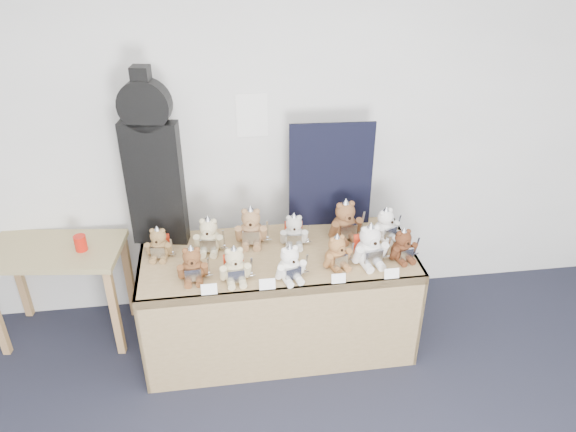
{
  "coord_description": "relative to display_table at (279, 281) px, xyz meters",
  "views": [
    {
      "loc": [
        -0.02,
        -1.06,
        2.8
      ],
      "look_at": [
        0.37,
        1.84,
        1.09
      ],
      "focal_mm": 35.0,
      "sensor_mm": 36.0,
      "label": 1
    }
  ],
  "objects": [
    {
      "name": "entry_card_a",
      "position": [
        -0.45,
        -0.29,
        0.2
      ],
      "size": [
        0.09,
        0.02,
        0.07
      ],
      "primitive_type": "cube",
      "rotation": [
        -0.24,
        0.0,
        0.01
      ],
      "color": "white",
      "rests_on": "display_table"
    },
    {
      "name": "entry_card_c",
      "position": [
        0.33,
        -0.28,
        0.19
      ],
      "size": [
        0.09,
        0.02,
        0.06
      ],
      "primitive_type": "cube",
      "rotation": [
        -0.24,
        0.0,
        0.01
      ],
      "color": "white",
      "rests_on": "display_table"
    },
    {
      "name": "teddy_back_end",
      "position": [
        0.74,
        0.17,
        0.26
      ],
      "size": [
        0.21,
        0.21,
        0.26
      ],
      "rotation": [
        0.0,
        0.0,
        0.47
      ],
      "color": "white",
      "rests_on": "display_table"
    },
    {
      "name": "teddy_front_far_left",
      "position": [
        -0.54,
        -0.12,
        0.26
      ],
      "size": [
        0.21,
        0.17,
        0.26
      ],
      "rotation": [
        0.0,
        0.0,
        0.03
      ],
      "color": "brown",
      "rests_on": "display_table"
    },
    {
      "name": "teddy_back_far_left",
      "position": [
        -0.75,
        0.15,
        0.25
      ],
      "size": [
        0.2,
        0.17,
        0.24
      ],
      "rotation": [
        0.0,
        0.0,
        -0.13
      ],
      "color": "olive",
      "rests_on": "display_table"
    },
    {
      "name": "entry_card_d",
      "position": [
        0.66,
        -0.28,
        0.2
      ],
      "size": [
        0.09,
        0.02,
        0.07
      ],
      "primitive_type": "cube",
      "rotation": [
        -0.24,
        0.0,
        0.01
      ],
      "color": "white",
      "rests_on": "display_table"
    },
    {
      "name": "navy_board",
      "position": [
        0.4,
        0.41,
        0.54
      ],
      "size": [
        0.57,
        0.05,
        0.75
      ],
      "primitive_type": "cube",
      "rotation": [
        0.0,
        0.0,
        -0.05
      ],
      "color": "black",
      "rests_on": "display_table"
    },
    {
      "name": "teddy_front_left",
      "position": [
        -0.29,
        -0.17,
        0.26
      ],
      "size": [
        0.22,
        0.18,
        0.26
      ],
      "rotation": [
        0.0,
        0.0,
        0.08
      ],
      "color": "beige",
      "rests_on": "display_table"
    },
    {
      "name": "teddy_front_right",
      "position": [
        0.35,
        -0.11,
        0.26
      ],
      "size": [
        0.21,
        0.19,
        0.25
      ],
      "rotation": [
        0.0,
        0.0,
        0.34
      ],
      "color": "#99663A",
      "rests_on": "display_table"
    },
    {
      "name": "teddy_back_left",
      "position": [
        -0.44,
        0.18,
        0.27
      ],
      "size": [
        0.22,
        0.19,
        0.27
      ],
      "rotation": [
        0.0,
        0.0,
        -0.16
      ],
      "color": "beige",
      "rests_on": "display_table"
    },
    {
      "name": "teddy_back_centre_right",
      "position": [
        0.12,
        0.17,
        0.26
      ],
      "size": [
        0.21,
        0.18,
        0.25
      ],
      "rotation": [
        0.0,
        0.0,
        -0.09
      ],
      "color": "beige",
      "rests_on": "display_table"
    },
    {
      "name": "teddy_back_right",
      "position": [
        0.47,
        0.22,
        0.28
      ],
      "size": [
        0.26,
        0.22,
        0.31
      ],
      "rotation": [
        0.0,
        0.0,
        0.18
      ],
      "color": "brown",
      "rests_on": "display_table"
    },
    {
      "name": "red_cup",
      "position": [
        -1.28,
        0.32,
        0.2
      ],
      "size": [
        0.08,
        0.08,
        0.11
      ],
      "primitive_type": "cylinder",
      "color": "red",
      "rests_on": "side_table"
    },
    {
      "name": "teddy_front_end",
      "position": [
        0.78,
        -0.09,
        0.26
      ],
      "size": [
        0.21,
        0.18,
        0.25
      ],
      "rotation": [
        0.0,
        0.0,
        0.26
      ],
      "color": "#522D1C",
      "rests_on": "display_table"
    },
    {
      "name": "display_table",
      "position": [
        0.0,
        0.0,
        0.0
      ],
      "size": [
        1.79,
        0.76,
        0.74
      ],
      "rotation": [
        0.0,
        0.0,
        0.01
      ],
      "color": "olive",
      "rests_on": "floor"
    },
    {
      "name": "guitar_case",
      "position": [
        -0.75,
        0.35,
        0.74
      ],
      "size": [
        0.37,
        0.17,
        1.18
      ],
      "rotation": [
        0.0,
        0.0,
        -0.19
      ],
      "color": "black",
      "rests_on": "display_table"
    },
    {
      "name": "teddy_front_far_right",
      "position": [
        0.56,
        -0.1,
        0.28
      ],
      "size": [
        0.26,
        0.23,
        0.31
      ],
      "rotation": [
        0.0,
        0.0,
        0.18
      ],
      "color": "silver",
      "rests_on": "display_table"
    },
    {
      "name": "teddy_front_centre",
      "position": [
        0.04,
        -0.19,
        0.26
      ],
      "size": [
        0.22,
        0.19,
        0.26
      ],
      "rotation": [
        0.0,
        0.0,
        0.26
      ],
      "color": "white",
      "rests_on": "display_table"
    },
    {
      "name": "entry_card_b",
      "position": [
        -0.1,
        -0.28,
        0.2
      ],
      "size": [
        0.1,
        0.02,
        0.07
      ],
      "primitive_type": "cube",
      "rotation": [
        -0.24,
        0.0,
        0.01
      ],
      "color": "white",
      "rests_on": "display_table"
    },
    {
      "name": "side_table",
      "position": [
        -1.47,
        0.36,
        0.02
      ],
      "size": [
        0.93,
        0.59,
        0.73
      ],
      "rotation": [
        0.0,
        0.0,
        -0.12
      ],
      "color": "#948350",
      "rests_on": "floor"
    },
    {
      "name": "teddy_back_centre_left",
      "position": [
        -0.16,
        0.23,
        0.28
      ],
      "size": [
        0.24,
        0.21,
        0.3
      ],
      "rotation": [
        0.0,
        0.0,
        -0.12
      ],
      "color": "#9B734D",
      "rests_on": "display_table"
    },
    {
      "name": "room_shell",
      "position": [
        -0.1,
        0.63,
        0.91
      ],
      "size": [
        6.0,
        6.0,
        6.0
      ],
      "color": "silver",
      "rests_on": "floor"
    }
  ]
}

